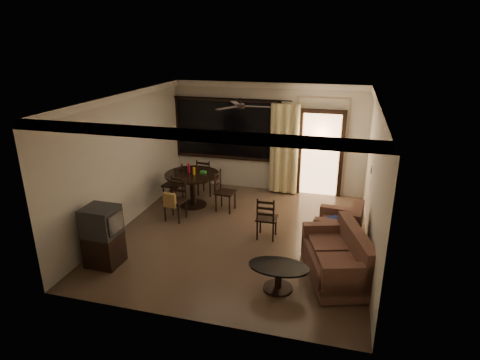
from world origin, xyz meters
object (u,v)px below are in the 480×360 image
(dining_chair_east, at_px, (225,199))
(side_chair, at_px, (267,225))
(dining_table, at_px, (192,180))
(coffee_table, at_px, (278,274))
(dining_chair_south, at_px, (175,207))
(sofa, at_px, (339,259))
(tv_cabinet, at_px, (103,236))
(armchair, at_px, (341,229))
(dining_chair_west, at_px, (174,191))
(dining_chair_north, at_px, (207,184))

(dining_chair_east, bearing_deg, side_chair, -126.57)
(dining_table, bearing_deg, dining_chair_east, -5.42)
(dining_chair_east, bearing_deg, coffee_table, -142.49)
(dining_chair_south, bearing_deg, sofa, -15.95)
(dining_chair_east, xyz_separation_m, tv_cabinet, (-1.38, -2.82, 0.27))
(dining_table, distance_m, dining_chair_south, 0.92)
(dining_chair_south, relative_size, tv_cabinet, 0.86)
(dining_chair_east, relative_size, side_chair, 1.05)
(dining_table, xyz_separation_m, coffee_table, (2.58, -2.86, -0.35))
(armchair, bearing_deg, dining_chair_east, 164.75)
(dining_table, relative_size, side_chair, 1.43)
(dining_chair_south, bearing_deg, armchair, 1.01)
(dining_chair_west, xyz_separation_m, coffee_table, (3.11, -2.93, 0.00))
(dining_chair_east, height_order, tv_cabinet, tv_cabinet)
(sofa, bearing_deg, coffee_table, -164.19)
(dining_chair_south, distance_m, side_chair, 2.15)
(dining_chair_south, bearing_deg, side_chair, -3.02)
(dining_chair_east, distance_m, side_chair, 1.63)
(dining_chair_south, bearing_deg, tv_cabinet, -97.49)
(dining_chair_south, xyz_separation_m, sofa, (3.58, -1.40, 0.03))
(dining_chair_north, distance_m, coffee_table, 4.42)
(dining_chair_east, bearing_deg, dining_table, 89.93)
(dining_chair_west, bearing_deg, side_chair, 69.60)
(dining_chair_east, distance_m, tv_cabinet, 3.15)
(dining_chair_south, relative_size, armchair, 1.04)
(dining_chair_north, bearing_deg, dining_chair_east, 136.76)
(dining_chair_west, xyz_separation_m, sofa, (4.04, -2.33, 0.06))
(dining_chair_east, distance_m, sofa, 3.44)
(dining_table, bearing_deg, dining_chair_south, -95.44)
(armchair, bearing_deg, dining_table, 168.36)
(coffee_table, bearing_deg, sofa, 33.25)
(tv_cabinet, bearing_deg, dining_chair_south, 78.34)
(tv_cabinet, distance_m, armchair, 4.42)
(dining_chair_east, relative_size, dining_chair_north, 1.00)
(side_chair, bearing_deg, tv_cabinet, 32.98)
(dining_chair_south, distance_m, sofa, 3.84)
(side_chair, bearing_deg, dining_chair_north, -45.43)
(dining_chair_south, bearing_deg, dining_chair_west, 121.38)
(dining_table, height_order, dining_chair_east, dining_table)
(dining_chair_north, relative_size, coffee_table, 0.98)
(armchair, bearing_deg, coffee_table, -111.70)
(sofa, distance_m, coffee_table, 1.10)
(dining_chair_north, distance_m, tv_cabinet, 3.74)
(sofa, bearing_deg, side_chair, 125.89)
(coffee_table, bearing_deg, dining_chair_west, 136.72)
(dining_chair_south, height_order, dining_chair_north, same)
(tv_cabinet, height_order, sofa, tv_cabinet)
(dining_table, relative_size, tv_cabinet, 1.18)
(dining_table, xyz_separation_m, dining_chair_north, (0.07, 0.78, -0.35))
(dining_chair_north, distance_m, sofa, 4.58)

